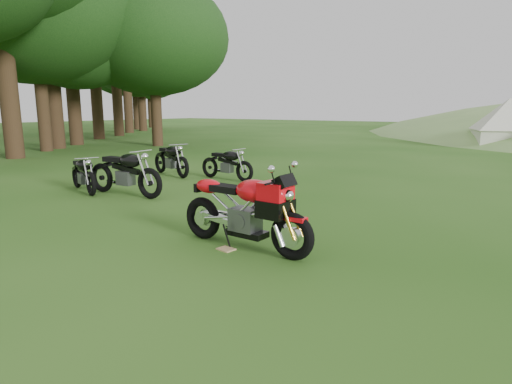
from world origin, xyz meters
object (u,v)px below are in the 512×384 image
Objects in this scene: vintage_moto_b at (124,171)px; vintage_moto_d at (171,158)px; vintage_moto_c at (227,163)px; tent_left at (508,122)px; plywood_board at (226,249)px; vintage_moto_a at (83,173)px; sport_motorcycle at (244,204)px.

vintage_moto_b reaches higher than vintage_moto_d.
vintage_moto_c is 1.88m from vintage_moto_d.
plywood_board is at bearing -112.25° from tent_left.
vintage_moto_c is at bearing 81.81° from vintage_moto_a.
plywood_board is 0.11× the size of vintage_moto_b.
vintage_moto_c is 0.62× the size of tent_left.
vintage_moto_a is at bearing -70.50° from vintage_moto_d.
vintage_moto_c is 0.92× the size of vintage_moto_d.
vintage_moto_a is (-5.67, 1.08, -0.18)m from sport_motorcycle.
sport_motorcycle is 0.99× the size of vintage_moto_b.
vintage_moto_c is (0.46, 3.06, -0.09)m from vintage_moto_b.
vintage_moto_b is at bearing -47.28° from vintage_moto_d.
sport_motorcycle is 20.82m from tent_left.
tent_left reaches higher than plywood_board.
plywood_board is 0.08× the size of tent_left.
vintage_moto_b is 20.18m from tent_left.
plywood_board is 0.13× the size of vintage_moto_a.
vintage_moto_a is 0.97× the size of vintage_moto_c.
sport_motorcycle is at bearing -45.65° from vintage_moto_c.
sport_motorcycle is at bearing 52.72° from plywood_board.
plywood_board is at bearing 4.55° from vintage_moto_a.
vintage_moto_d is (-1.38, 2.69, -0.05)m from vintage_moto_b.
tent_left is at bearing 75.01° from vintage_moto_c.
plywood_board is at bearing -126.87° from sport_motorcycle.
tent_left is at bearing 89.06° from vintage_moto_a.
vintage_moto_d is 18.09m from tent_left.
vintage_moto_c is at bearing 26.91° from vintage_moto_d.
tent_left reaches higher than sport_motorcycle.
vintage_moto_b is at bearing 163.34° from sport_motorcycle.
sport_motorcycle is at bearing 6.97° from vintage_moto_a.
sport_motorcycle is 5.77m from vintage_moto_a.
vintage_moto_b is (-4.33, 1.59, 0.56)m from plywood_board.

